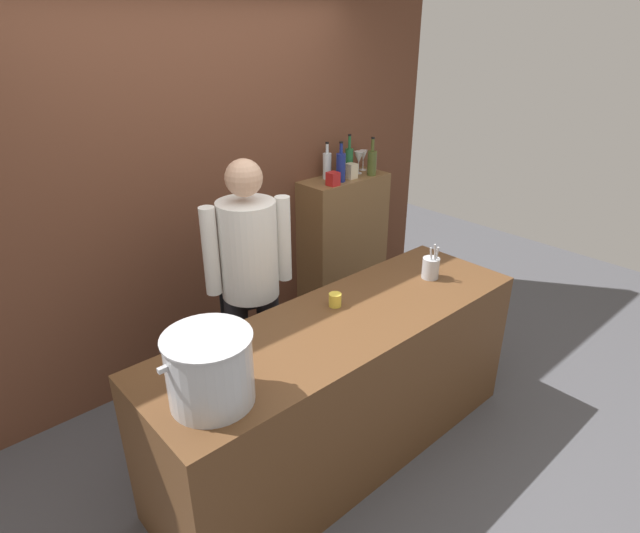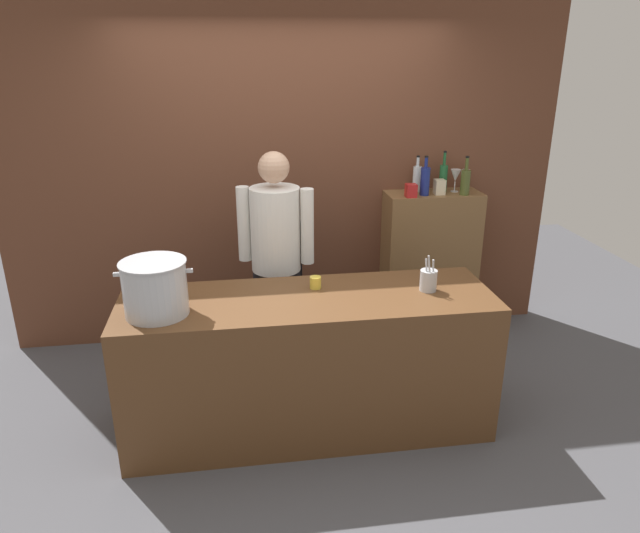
{
  "view_description": "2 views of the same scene",
  "coord_description": "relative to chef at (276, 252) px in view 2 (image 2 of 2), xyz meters",
  "views": [
    {
      "loc": [
        -1.67,
        -1.66,
        2.31
      ],
      "look_at": [
        0.16,
        0.37,
        1.03
      ],
      "focal_mm": 29.01,
      "sensor_mm": 36.0,
      "label": 1
    },
    {
      "loc": [
        -0.39,
        -3.13,
        2.29
      ],
      "look_at": [
        0.13,
        0.39,
        0.94
      ],
      "focal_mm": 32.47,
      "sensor_mm": 36.0,
      "label": 2
    }
  ],
  "objects": [
    {
      "name": "ground_plane",
      "position": [
        0.14,
        -0.66,
        -0.96
      ],
      "size": [
        8.0,
        8.0,
        0.0
      ],
      "primitive_type": "plane",
      "color": "#4C4C51"
    },
    {
      "name": "brick_back_panel",
      "position": [
        0.14,
        0.74,
        0.54
      ],
      "size": [
        4.4,
        0.1,
        3.0
      ],
      "primitive_type": "cube",
      "color": "brown",
      "rests_on": "ground_plane"
    },
    {
      "name": "prep_counter",
      "position": [
        0.14,
        -0.66,
        -0.51
      ],
      "size": [
        2.24,
        0.7,
        0.9
      ],
      "primitive_type": "cube",
      "color": "brown",
      "rests_on": "ground_plane"
    },
    {
      "name": "bar_cabinet",
      "position": [
        1.3,
        0.53,
        -0.36
      ],
      "size": [
        0.76,
        0.32,
        1.21
      ],
      "primitive_type": "cube",
      "color": "brown",
      "rests_on": "ground_plane"
    },
    {
      "name": "chef",
      "position": [
        0.0,
        0.0,
        0.0
      ],
      "size": [
        0.51,
        0.39,
        1.66
      ],
      "rotation": [
        0.0,
        0.0,
        2.86
      ],
      "color": "black",
      "rests_on": "ground_plane"
    },
    {
      "name": "stockpot_large",
      "position": [
        -0.72,
        -0.76,
        0.09
      ],
      "size": [
        0.42,
        0.36,
        0.31
      ],
      "color": "#B7BABF",
      "rests_on": "prep_counter"
    },
    {
      "name": "utensil_crock",
      "position": [
        0.88,
        -0.67,
        0.0
      ],
      "size": [
        0.1,
        0.1,
        0.24
      ],
      "color": "#B7BABF",
      "rests_on": "prep_counter"
    },
    {
      "name": "butter_jar",
      "position": [
        0.2,
        -0.52,
        -0.03
      ],
      "size": [
        0.07,
        0.07,
        0.07
      ],
      "primitive_type": "cylinder",
      "color": "yellow",
      "rests_on": "prep_counter"
    },
    {
      "name": "wine_bottle_olive",
      "position": [
        1.52,
        0.44,
        0.35
      ],
      "size": [
        0.07,
        0.07,
        0.3
      ],
      "color": "#475123",
      "rests_on": "bar_cabinet"
    },
    {
      "name": "wine_bottle_green",
      "position": [
        1.38,
        0.56,
        0.36
      ],
      "size": [
        0.06,
        0.06,
        0.32
      ],
      "color": "#1E592D",
      "rests_on": "bar_cabinet"
    },
    {
      "name": "wine_bottle_cobalt",
      "position": [
        1.2,
        0.47,
        0.36
      ],
      "size": [
        0.07,
        0.07,
        0.31
      ],
      "color": "navy",
      "rests_on": "bar_cabinet"
    },
    {
      "name": "wine_bottle_clear",
      "position": [
        1.18,
        0.6,
        0.35
      ],
      "size": [
        0.07,
        0.07,
        0.29
      ],
      "color": "silver",
      "rests_on": "bar_cabinet"
    },
    {
      "name": "wine_glass_wide",
      "position": [
        1.58,
        0.59,
        0.36
      ],
      "size": [
        0.07,
        0.07,
        0.17
      ],
      "color": "silver",
      "rests_on": "bar_cabinet"
    },
    {
      "name": "wine_glass_short",
      "position": [
        1.48,
        0.55,
        0.37
      ],
      "size": [
        0.08,
        0.08,
        0.18
      ],
      "color": "silver",
      "rests_on": "bar_cabinet"
    },
    {
      "name": "spice_tin_cream",
      "position": [
        1.32,
        0.48,
        0.31
      ],
      "size": [
        0.08,
        0.08,
        0.12
      ],
      "primitive_type": "cube",
      "color": "beige",
      "rests_on": "bar_cabinet"
    },
    {
      "name": "spice_tin_red",
      "position": [
        1.08,
        0.43,
        0.3
      ],
      "size": [
        0.08,
        0.08,
        0.1
      ],
      "primitive_type": "cube",
      "color": "red",
      "rests_on": "bar_cabinet"
    }
  ]
}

